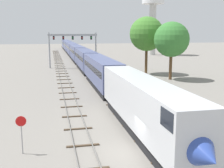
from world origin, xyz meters
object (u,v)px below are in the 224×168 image
(signal_gantry, at_px, (73,42))
(passenger_train, at_px, (77,53))
(water_tower, at_px, (153,4))
(trackside_tree_left, at_px, (172,40))
(trackside_tree_mid, at_px, (147,34))
(stop_sign, at_px, (21,129))

(signal_gantry, bearing_deg, passenger_train, 81.81)
(water_tower, height_order, trackside_tree_left, water_tower)
(water_tower, bearing_deg, trackside_tree_left, -106.73)
(passenger_train, height_order, trackside_tree_mid, trackside_tree_mid)
(water_tower, xyz_separation_m, stop_sign, (-41.05, -84.75, -17.43))
(passenger_train, bearing_deg, trackside_tree_left, -69.28)
(signal_gantry, bearing_deg, water_tower, 45.70)
(passenger_train, relative_size, trackside_tree_left, 13.77)
(water_tower, bearing_deg, stop_sign, -115.85)
(stop_sign, bearing_deg, passenger_train, 81.42)
(water_tower, xyz_separation_m, trackside_tree_left, (-16.85, -56.05, -11.83))
(trackside_tree_left, bearing_deg, passenger_train, 110.72)
(passenger_train, xyz_separation_m, trackside_tree_left, (14.20, -37.55, 4.85))
(trackside_tree_left, relative_size, trackside_tree_mid, 0.89)
(water_tower, height_order, trackside_tree_mid, water_tower)
(passenger_train, relative_size, signal_gantry, 12.24)
(signal_gantry, xyz_separation_m, stop_sign, (-7.75, -50.62, -4.51))
(water_tower, distance_m, trackside_tree_left, 59.71)
(signal_gantry, bearing_deg, trackside_tree_mid, -44.89)
(trackside_tree_left, bearing_deg, trackside_tree_mid, 105.73)
(signal_gantry, relative_size, trackside_tree_left, 1.13)
(signal_gantry, height_order, stop_sign, signal_gantry)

